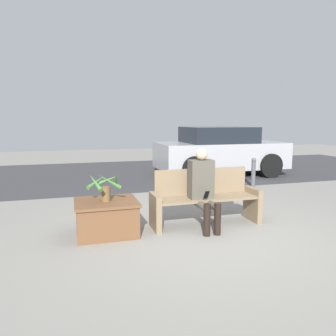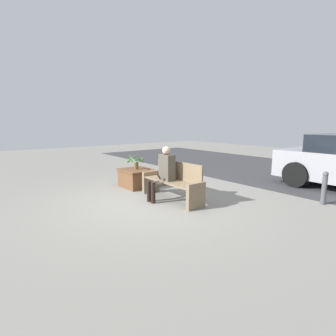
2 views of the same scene
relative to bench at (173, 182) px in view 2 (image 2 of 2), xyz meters
name	(u,v)px [view 2 (image 2 of 2)]	position (x,y,z in m)	size (l,w,h in m)	color
ground_plane	(151,201)	(-0.18, -0.52, -0.43)	(30.00, 30.00, 0.00)	gray
road_surface	(287,172)	(-0.18, 5.57, -0.43)	(20.00, 6.00, 0.01)	#38383A
bench	(173,182)	(0.00, 0.00, 0.00)	(1.79, 0.48, 0.90)	#7A664C
person_seated	(164,171)	(-0.11, -0.19, 0.25)	(0.38, 0.62, 1.26)	#4C473D
planter_box	(136,177)	(-1.60, -0.05, -0.16)	(0.92, 0.79, 0.51)	brown
potted_plant	(136,161)	(-1.61, -0.05, 0.32)	(0.52, 0.53, 0.47)	brown
bollard_post	(324,187)	(2.35, 2.42, -0.04)	(0.12, 0.12, 0.75)	#4C4C51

